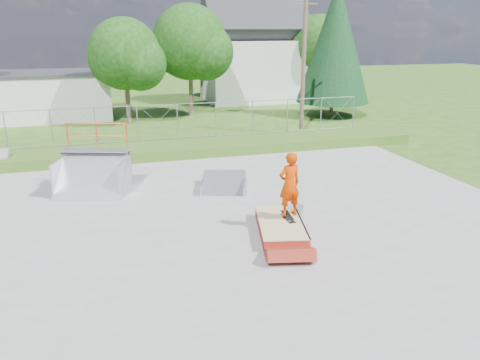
{
  "coord_description": "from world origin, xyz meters",
  "views": [
    {
      "loc": [
        -3.57,
        -12.97,
        5.84
      ],
      "look_at": [
        0.58,
        1.17,
        1.1
      ],
      "focal_mm": 35.0,
      "sensor_mm": 36.0,
      "label": 1
    }
  ],
  "objects_px": {
    "quarter_pipe": "(91,161)",
    "flat_bank_ramp": "(224,184)",
    "grind_box": "(280,227)",
    "skater": "(289,187)"
  },
  "relations": [
    {
      "from": "quarter_pipe",
      "to": "flat_bank_ramp",
      "type": "bearing_deg",
      "value": 5.59
    },
    {
      "from": "flat_bank_ramp",
      "to": "skater",
      "type": "height_order",
      "value": "skater"
    },
    {
      "from": "grind_box",
      "to": "skater",
      "type": "xyz_separation_m",
      "value": [
        0.31,
        0.15,
        1.21
      ]
    },
    {
      "from": "quarter_pipe",
      "to": "flat_bank_ramp",
      "type": "height_order",
      "value": "quarter_pipe"
    },
    {
      "from": "grind_box",
      "to": "quarter_pipe",
      "type": "distance_m",
      "value": 7.7
    },
    {
      "from": "grind_box",
      "to": "flat_bank_ramp",
      "type": "xyz_separation_m",
      "value": [
        -0.62,
        4.38,
        0.05
      ]
    },
    {
      "from": "grind_box",
      "to": "flat_bank_ramp",
      "type": "bearing_deg",
      "value": 111.11
    },
    {
      "from": "flat_bank_ramp",
      "to": "skater",
      "type": "xyz_separation_m",
      "value": [
        0.93,
        -4.23,
        1.16
      ]
    },
    {
      "from": "grind_box",
      "to": "quarter_pipe",
      "type": "height_order",
      "value": "quarter_pipe"
    },
    {
      "from": "quarter_pipe",
      "to": "skater",
      "type": "relative_size",
      "value": 1.27
    }
  ]
}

